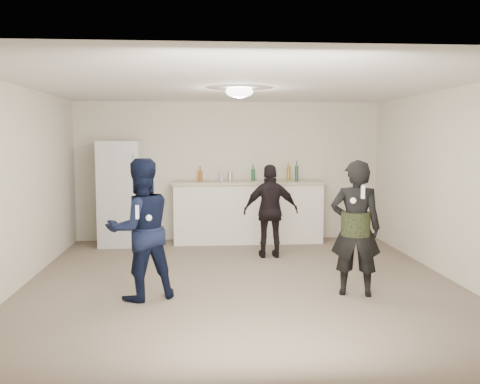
{
  "coord_description": "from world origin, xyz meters",
  "views": [
    {
      "loc": [
        -0.52,
        -6.7,
        1.85
      ],
      "look_at": [
        0.0,
        0.2,
        1.15
      ],
      "focal_mm": 40.0,
      "sensor_mm": 36.0,
      "label": 1
    }
  ],
  "objects": [
    {
      "name": "floor",
      "position": [
        0.0,
        0.0,
        0.0
      ],
      "size": [
        6.0,
        6.0,
        0.0
      ],
      "primitive_type": "plane",
      "color": "#6B5B4C",
      "rests_on": "ground"
    },
    {
      "name": "ceiling",
      "position": [
        0.0,
        0.0,
        2.5
      ],
      "size": [
        6.0,
        6.0,
        0.0
      ],
      "primitive_type": "plane",
      "rotation": [
        3.14,
        0.0,
        0.0
      ],
      "color": "silver",
      "rests_on": "wall_back"
    },
    {
      "name": "wall_back",
      "position": [
        0.0,
        3.0,
        1.25
      ],
      "size": [
        6.0,
        0.0,
        6.0
      ],
      "primitive_type": "plane",
      "rotation": [
        1.57,
        0.0,
        0.0
      ],
      "color": "beige",
      "rests_on": "floor"
    },
    {
      "name": "wall_front",
      "position": [
        0.0,
        -3.0,
        1.25
      ],
      "size": [
        6.0,
        0.0,
        6.0
      ],
      "primitive_type": "plane",
      "rotation": [
        -1.57,
        0.0,
        0.0
      ],
      "color": "beige",
      "rests_on": "floor"
    },
    {
      "name": "wall_left",
      "position": [
        -2.75,
        0.0,
        1.25
      ],
      "size": [
        0.0,
        6.0,
        6.0
      ],
      "primitive_type": "plane",
      "rotation": [
        1.57,
        0.0,
        1.57
      ],
      "color": "beige",
      "rests_on": "floor"
    },
    {
      "name": "wall_right",
      "position": [
        2.75,
        0.0,
        1.25
      ],
      "size": [
        0.0,
        6.0,
        6.0
      ],
      "primitive_type": "plane",
      "rotation": [
        1.57,
        0.0,
        -1.57
      ],
      "color": "beige",
      "rests_on": "floor"
    },
    {
      "name": "counter",
      "position": [
        0.33,
        2.67,
        0.53
      ],
      "size": [
        2.6,
        0.56,
        1.05
      ],
      "primitive_type": "cube",
      "color": "white",
      "rests_on": "floor"
    },
    {
      "name": "counter_top",
      "position": [
        0.33,
        2.67,
        1.07
      ],
      "size": [
        2.68,
        0.64,
        0.04
      ],
      "primitive_type": "cube",
      "color": "#B8A88E",
      "rests_on": "counter"
    },
    {
      "name": "fridge",
      "position": [
        -1.89,
        2.6,
        0.9
      ],
      "size": [
        0.7,
        0.7,
        1.8
      ],
      "primitive_type": "cube",
      "color": "silver",
      "rests_on": "floor"
    },
    {
      "name": "fridge_handle",
      "position": [
        -1.61,
        2.23,
        1.3
      ],
      "size": [
        0.02,
        0.02,
        0.6
      ],
      "primitive_type": "cylinder",
      "color": "#B5B6BA",
      "rests_on": "fridge"
    },
    {
      "name": "ceiling_dome",
      "position": [
        0.0,
        0.3,
        2.45
      ],
      "size": [
        0.36,
        0.36,
        0.16
      ],
      "primitive_type": "ellipsoid",
      "color": "white",
      "rests_on": "ceiling"
    },
    {
      "name": "shaker",
      "position": [
        0.01,
        2.7,
        1.18
      ],
      "size": [
        0.08,
        0.08,
        0.17
      ],
      "primitive_type": "cylinder",
      "color": "silver",
      "rests_on": "counter_top"
    },
    {
      "name": "man",
      "position": [
        -1.2,
        -0.61,
        0.81
      ],
      "size": [
        0.97,
        0.89,
        1.62
      ],
      "primitive_type": "imported",
      "rotation": [
        0.0,
        0.0,
        3.57
      ],
      "color": "#0E183A",
      "rests_on": "floor"
    },
    {
      "name": "woman",
      "position": [
        1.3,
        -0.63,
        0.8
      ],
      "size": [
        0.66,
        0.52,
        1.6
      ],
      "primitive_type": "imported",
      "rotation": [
        0.0,
        0.0,
        2.88
      ],
      "color": "black",
      "rests_on": "floor"
    },
    {
      "name": "camo_shorts",
      "position": [
        1.3,
        -0.63,
        0.85
      ],
      "size": [
        0.34,
        0.34,
        0.28
      ],
      "primitive_type": "cylinder",
      "color": "#273518",
      "rests_on": "woman"
    },
    {
      "name": "spectator",
      "position": [
        0.57,
        1.43,
        0.72
      ],
      "size": [
        0.85,
        0.36,
        1.45
      ],
      "primitive_type": "imported",
      "rotation": [
        0.0,
        0.0,
        3.13
      ],
      "color": "black",
      "rests_on": "floor"
    },
    {
      "name": "remote_man",
      "position": [
        -1.2,
        -0.89,
        1.05
      ],
      "size": [
        0.04,
        0.04,
        0.15
      ],
      "primitive_type": "cube",
      "color": "white",
      "rests_on": "man"
    },
    {
      "name": "nunchuk_man",
      "position": [
        -1.08,
        -0.86,
        0.98
      ],
      "size": [
        0.07,
        0.07,
        0.07
      ],
      "primitive_type": "sphere",
      "color": "white",
      "rests_on": "man"
    },
    {
      "name": "remote_woman",
      "position": [
        1.3,
        -0.88,
        1.25
      ],
      "size": [
        0.04,
        0.04,
        0.15
      ],
      "primitive_type": "cube",
      "color": "white",
      "rests_on": "woman"
    },
    {
      "name": "nunchuk_woman",
      "position": [
        1.2,
        -0.85,
        1.15
      ],
      "size": [
        0.07,
        0.07,
        0.07
      ],
      "primitive_type": "sphere",
      "color": "white",
      "rests_on": "woman"
    },
    {
      "name": "bottle_cluster",
      "position": [
        0.46,
        2.73,
        1.2
      ],
      "size": [
        1.76,
        0.29,
        0.28
      ],
      "color": "#9E5117",
      "rests_on": "counter_top"
    }
  ]
}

